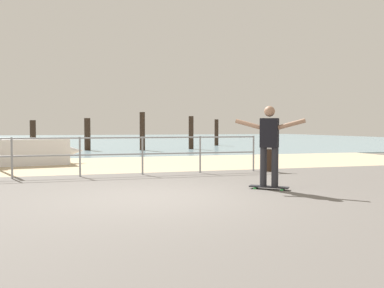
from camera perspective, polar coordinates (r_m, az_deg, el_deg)
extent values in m
cube|color=#605B56|center=(6.50, -2.80, -9.15)|extent=(24.00, 10.00, 0.04)
cube|color=tan|center=(14.34, -9.99, -2.84)|extent=(24.00, 6.00, 0.04)
cube|color=#75939E|center=(42.25, -13.81, 0.58)|extent=(72.00, 50.00, 0.04)
cylinder|color=gray|center=(10.96, -24.10, -1.87)|extent=(0.05, 0.05, 1.05)
cylinder|color=gray|center=(10.84, -15.55, -1.79)|extent=(0.05, 0.05, 1.05)
cylinder|color=gray|center=(10.96, -7.01, -1.67)|extent=(0.05, 0.05, 1.05)
cylinder|color=gray|center=(11.33, 1.16, -1.53)|extent=(0.05, 0.05, 1.05)
cylinder|color=gray|center=(11.90, 8.68, -1.36)|extent=(0.05, 0.05, 1.05)
cylinder|color=gray|center=(10.84, -19.89, 0.77)|extent=(11.40, 0.04, 0.04)
cylinder|color=gray|center=(10.86, -19.85, -1.56)|extent=(11.40, 0.04, 0.04)
cone|color=silver|center=(15.00, -17.21, -0.95)|extent=(1.21, 0.93, 0.77)
cube|color=black|center=(8.50, 10.82, -5.96)|extent=(0.75, 0.66, 0.02)
cylinder|color=#3FBF59|center=(8.53, 12.78, -6.23)|extent=(0.07, 0.06, 0.06)
cylinder|color=#3FBF59|center=(8.38, 12.58, -6.39)|extent=(0.07, 0.06, 0.06)
cylinder|color=#3FBF59|center=(8.65, 9.11, -6.09)|extent=(0.07, 0.06, 0.06)
cylinder|color=#3FBF59|center=(8.49, 8.84, -6.24)|extent=(0.07, 0.06, 0.06)
cylinder|color=#26262B|center=(8.43, 11.64, -3.22)|extent=(0.14, 0.14, 0.80)
cylinder|color=#26262B|center=(8.48, 10.05, -3.17)|extent=(0.14, 0.14, 0.80)
cube|color=black|center=(8.41, 10.88, 1.56)|extent=(0.41, 0.38, 0.60)
sphere|color=#9E755B|center=(8.42, 10.90, 4.55)|extent=(0.22, 0.22, 0.22)
cylinder|color=#9E755B|center=(8.33, 13.89, 2.75)|extent=(0.49, 0.42, 0.23)
cylinder|color=#9E755B|center=(8.52, 7.95, 2.79)|extent=(0.49, 0.42, 0.23)
cylinder|color=#332319|center=(11.85, 10.80, -2.36)|extent=(0.18, 0.18, 0.65)
ellipsoid|color=white|center=(11.83, 10.81, -0.45)|extent=(0.34, 0.19, 0.14)
sphere|color=white|center=(11.88, 11.69, -0.16)|extent=(0.09, 0.09, 0.09)
cone|color=gold|center=(11.90, 11.92, -0.15)|extent=(0.05, 0.03, 0.02)
cube|color=slate|center=(11.78, 10.07, -0.41)|extent=(0.13, 0.10, 0.02)
cylinder|color=#332319|center=(24.20, -21.56, 1.16)|extent=(0.32, 0.32, 1.68)
cylinder|color=#332319|center=(22.99, -14.56, 1.33)|extent=(0.33, 0.33, 1.79)
cylinder|color=#332319|center=(22.45, -7.04, 1.78)|extent=(0.29, 0.29, 2.13)
cylinder|color=#332319|center=(23.51, -0.13, 1.60)|extent=(0.29, 0.29, 1.94)
cylinder|color=#332319|center=(28.11, 3.48, 1.62)|extent=(0.28, 0.28, 1.83)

